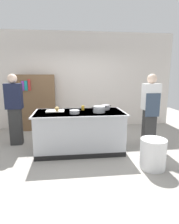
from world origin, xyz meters
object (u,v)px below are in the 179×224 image
Objects in this scene: onion at (57,109)px; bookshelf at (37,103)px; stock_pot at (99,109)px; person_chef at (150,109)px; person_guest at (15,108)px; juice_cup at (83,108)px; mixing_bowl at (75,112)px; trash_bin at (153,154)px; sauce_pan at (106,107)px.

onion is 0.06× the size of bookshelf.
person_chef is (1.26, 0.22, -0.06)m from stock_pot.
person_chef is at bearing 91.20° from person_guest.
juice_cup is 1.66m from person_guest.
stock_pot is at bearing 79.91° from person_guest.
stock_pot is 0.53m from mixing_bowl.
mixing_bowl is 0.37× the size of trash_bin.
mixing_bowl is 0.12× the size of person_guest.
person_guest is (-1.03, 0.51, -0.06)m from onion.
sauce_pan is at bearing -41.93° from bookshelf.
sauce_pan is at bearing 5.53° from onion.
stock_pot is (0.91, -0.19, 0.00)m from onion.
juice_cup reaches higher than trash_bin.
person_guest is at bearing 153.56° from onion.
person_guest is at bearing -105.51° from bookshelf.
person_chef reaches higher than juice_cup.
stock_pot is at bearing 97.42° from person_chef.
mixing_bowl is at bearing 71.54° from person_guest.
person_guest is 1.26m from bookshelf.
person_guest reaches higher than trash_bin.
person_chef reaches higher than onion.
trash_bin is (1.39, -0.80, -0.66)m from mixing_bowl.
onion is at bearing 149.47° from trash_bin.
juice_cup is at bearing 176.43° from sauce_pan.
mixing_bowl is 1.60m from person_guest.
trash_bin is 0.33× the size of person_chef.
stock_pot is 0.46m from juice_cup.
person_chef reaches higher than bookshelf.
bookshelf reaches higher than juice_cup.
bookshelf is (0.34, 1.22, -0.06)m from person_guest.
mixing_bowl is (-0.53, -0.06, -0.03)m from stock_pot.
person_chef is at bearing 0.78° from onion.
onion is at bearing 147.01° from mixing_bowl.
trash_bin is 1.31m from person_chef.
sauce_pan is 1.06m from person_chef.
onion reaches higher than sauce_pan.
stock_pot is 0.19× the size of person_guest.
stock_pot is at bearing -50.14° from bookshelf.
person_chef is (1.05, -0.08, -0.04)m from sauce_pan.
person_chef reaches higher than stock_pot.
bookshelf reaches higher than stock_pot.
juice_cup is 0.06× the size of person_chef.
onion is 0.05× the size of person_guest.
bookshelf reaches higher than sauce_pan.
person_chef is at bearing 8.73° from mixing_bowl.
stock_pot is 0.57× the size of trash_bin.
trash_bin is at bearing -44.93° from juice_cup.
juice_cup is (-0.53, 0.03, -0.01)m from sauce_pan.
onion is at bearing 88.36° from person_chef.
onion is 0.94× the size of juice_cup.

